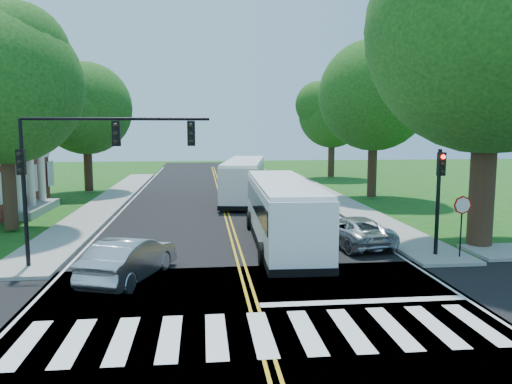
{
  "coord_description": "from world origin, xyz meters",
  "views": [
    {
      "loc": [
        -1.51,
        -13.0,
        5.4
      ],
      "look_at": [
        1.02,
        10.25,
        2.4
      ],
      "focal_mm": 35.0,
      "sensor_mm": 36.0,
      "label": 1
    }
  ],
  "objects": [
    {
      "name": "ground",
      "position": [
        0.0,
        0.0,
        0.0
      ],
      "size": [
        140.0,
        140.0,
        0.0
      ],
      "primitive_type": "plane",
      "color": "#124B12",
      "rests_on": "ground"
    },
    {
      "name": "road",
      "position": [
        0.0,
        18.0,
        0.01
      ],
      "size": [
        14.0,
        96.0,
        0.01
      ],
      "primitive_type": "cube",
      "color": "black",
      "rests_on": "ground"
    },
    {
      "name": "cross_road",
      "position": [
        0.0,
        0.0,
        0.01
      ],
      "size": [
        60.0,
        12.0,
        0.01
      ],
      "primitive_type": "cube",
      "color": "black",
      "rests_on": "ground"
    },
    {
      "name": "center_line",
      "position": [
        0.0,
        22.0,
        0.01
      ],
      "size": [
        0.36,
        70.0,
        0.01
      ],
      "primitive_type": "cube",
      "color": "gold",
      "rests_on": "road"
    },
    {
      "name": "edge_line_w",
      "position": [
        -6.8,
        22.0,
        0.01
      ],
      "size": [
        0.12,
        70.0,
        0.01
      ],
      "primitive_type": "cube",
      "color": "silver",
      "rests_on": "road"
    },
    {
      "name": "edge_line_e",
      "position": [
        6.8,
        22.0,
        0.01
      ],
      "size": [
        0.12,
        70.0,
        0.01
      ],
      "primitive_type": "cube",
      "color": "silver",
      "rests_on": "road"
    },
    {
      "name": "crosswalk",
      "position": [
        0.0,
        -0.5,
        0.02
      ],
      "size": [
        12.6,
        3.0,
        0.01
      ],
      "primitive_type": "cube",
      "color": "silver",
      "rests_on": "road"
    },
    {
      "name": "stop_bar",
      "position": [
        3.5,
        1.6,
        0.02
      ],
      "size": [
        6.6,
        0.4,
        0.01
      ],
      "primitive_type": "cube",
      "color": "silver",
      "rests_on": "road"
    },
    {
      "name": "sidewalk_nw",
      "position": [
        -8.3,
        25.0,
        0.07
      ],
      "size": [
        2.6,
        40.0,
        0.15
      ],
      "primitive_type": "cube",
      "color": "gray",
      "rests_on": "ground"
    },
    {
      "name": "sidewalk_ne",
      "position": [
        8.3,
        25.0,
        0.07
      ],
      "size": [
        2.6,
        40.0,
        0.15
      ],
      "primitive_type": "cube",
      "color": "gray",
      "rests_on": "ground"
    },
    {
      "name": "tree_ne_big",
      "position": [
        11.0,
        8.0,
        9.62
      ],
      "size": [
        10.8,
        10.8,
        14.91
      ],
      "color": "#381F16",
      "rests_on": "ground"
    },
    {
      "name": "tree_west_near",
      "position": [
        -11.5,
        14.0,
        7.53
      ],
      "size": [
        8.0,
        8.0,
        11.4
      ],
      "color": "#381F16",
      "rests_on": "ground"
    },
    {
      "name": "tree_west_far",
      "position": [
        -11.0,
        30.0,
        7.0
      ],
      "size": [
        7.6,
        7.6,
        10.67
      ],
      "color": "#381F16",
      "rests_on": "ground"
    },
    {
      "name": "tree_east_mid",
      "position": [
        11.5,
        24.0,
        7.86
      ],
      "size": [
        8.4,
        8.4,
        11.93
      ],
      "color": "#381F16",
      "rests_on": "ground"
    },
    {
      "name": "tree_east_far",
      "position": [
        12.5,
        40.0,
        6.86
      ],
      "size": [
        7.2,
        7.2,
        10.34
      ],
      "color": "#381F16",
      "rests_on": "ground"
    },
    {
      "name": "signal_nw",
      "position": [
        -5.86,
        6.43,
        4.38
      ],
      "size": [
        7.15,
        0.46,
        5.66
      ],
      "color": "black",
      "rests_on": "ground"
    },
    {
      "name": "signal_ne",
      "position": [
        8.2,
        6.44,
        2.96
      ],
      "size": [
        0.3,
        0.46,
        4.4
      ],
      "color": "black",
      "rests_on": "ground"
    },
    {
      "name": "stop_sign",
      "position": [
        9.0,
        5.98,
        2.03
      ],
      "size": [
        0.76,
        0.08,
        2.53
      ],
      "color": "black",
      "rests_on": "ground"
    },
    {
      "name": "bus_lead",
      "position": [
        2.18,
        9.54,
        1.59
      ],
      "size": [
        3.06,
        11.64,
        2.99
      ],
      "rotation": [
        0.0,
        0.0,
        3.11
      ],
      "color": "white",
      "rests_on": "road"
    },
    {
      "name": "bus_follow",
      "position": [
        1.63,
        23.94,
        1.61
      ],
      "size": [
        4.4,
        11.99,
        3.04
      ],
      "rotation": [
        0.0,
        0.0,
        2.98
      ],
      "color": "white",
      "rests_on": "road"
    },
    {
      "name": "hatchback",
      "position": [
        -4.13,
        4.72,
        0.78
      ],
      "size": [
        3.14,
        4.94,
        1.54
      ],
      "primitive_type": "imported",
      "rotation": [
        0.0,
        0.0,
        2.79
      ],
      "color": "#AAACB1",
      "rests_on": "road"
    },
    {
      "name": "suv",
      "position": [
        5.4,
        9.03,
        0.69
      ],
      "size": [
        3.06,
        5.19,
        1.36
      ],
      "primitive_type": "imported",
      "rotation": [
        0.0,
        0.0,
        3.32
      ],
      "color": "silver",
      "rests_on": "road"
    },
    {
      "name": "dark_sedan",
      "position": [
        5.36,
        18.59,
        0.64
      ],
      "size": [
        1.79,
        4.33,
        1.25
      ],
      "primitive_type": "imported",
      "rotation": [
        0.0,
        0.0,
        3.15
      ],
      "color": "black",
      "rests_on": "road"
    }
  ]
}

